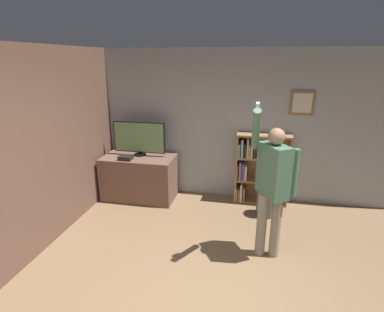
{
  "coord_description": "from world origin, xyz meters",
  "views": [
    {
      "loc": [
        0.49,
        -2.3,
        2.52
      ],
      "look_at": [
        -0.37,
        1.87,
        1.13
      ],
      "focal_mm": 28.0,
      "sensor_mm": 36.0,
      "label": 1
    }
  ],
  "objects_px": {
    "waste_bin": "(266,203)",
    "television": "(139,138)",
    "game_console": "(126,158)",
    "person": "(273,182)",
    "bookshelf": "(257,169)"
  },
  "relations": [
    {
      "from": "waste_bin",
      "to": "television",
      "type": "bearing_deg",
      "value": 172.17
    },
    {
      "from": "television",
      "to": "game_console",
      "type": "relative_size",
      "value": 4.19
    },
    {
      "from": "television",
      "to": "bookshelf",
      "type": "bearing_deg",
      "value": 4.59
    },
    {
      "from": "game_console",
      "to": "waste_bin",
      "type": "relative_size",
      "value": 0.53
    },
    {
      "from": "bookshelf",
      "to": "person",
      "type": "xyz_separation_m",
      "value": [
        0.17,
        -1.59,
        0.42
      ]
    },
    {
      "from": "game_console",
      "to": "person",
      "type": "xyz_separation_m",
      "value": [
        2.45,
        -1.12,
        0.21
      ]
    },
    {
      "from": "waste_bin",
      "to": "person",
      "type": "bearing_deg",
      "value": -90.65
    },
    {
      "from": "game_console",
      "to": "person",
      "type": "relative_size",
      "value": 0.11
    },
    {
      "from": "game_console",
      "to": "television",
      "type": "bearing_deg",
      "value": 62.3
    },
    {
      "from": "bookshelf",
      "to": "waste_bin",
      "type": "bearing_deg",
      "value": -69.86
    },
    {
      "from": "game_console",
      "to": "person",
      "type": "bearing_deg",
      "value": -24.65
    },
    {
      "from": "television",
      "to": "game_console",
      "type": "bearing_deg",
      "value": -117.7
    },
    {
      "from": "television",
      "to": "game_console",
      "type": "xyz_separation_m",
      "value": [
        -0.16,
        -0.3,
        -0.29
      ]
    },
    {
      "from": "game_console",
      "to": "waste_bin",
      "type": "bearing_deg",
      "value": -0.45
    },
    {
      "from": "game_console",
      "to": "person",
      "type": "height_order",
      "value": "person"
    }
  ]
}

